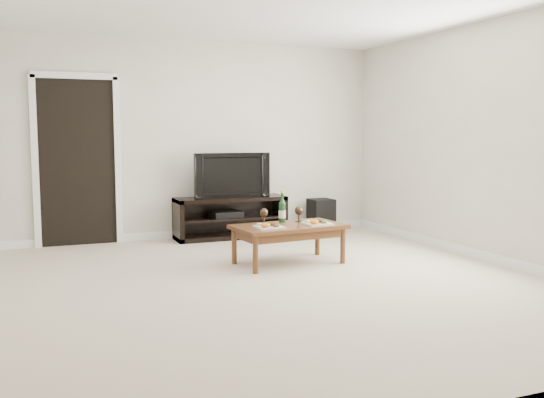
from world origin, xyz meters
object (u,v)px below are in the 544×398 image
at_px(subwoofer, 321,216).
at_px(media_console, 231,217).
at_px(coffee_table, 289,244).
at_px(television, 230,175).

bearing_deg(subwoofer, media_console, 177.17).
bearing_deg(media_console, coffee_table, -87.46).
relative_size(media_console, television, 1.45).
relative_size(media_console, coffee_table, 1.27).
height_order(television, subwoofer, television).
bearing_deg(media_console, subwoofer, -1.60).
xyz_separation_m(media_console, television, (0.00, 0.00, 0.57)).
bearing_deg(subwoofer, coffee_table, -127.21).
bearing_deg(coffee_table, subwoofer, 54.02).
bearing_deg(television, subwoofer, -0.02).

